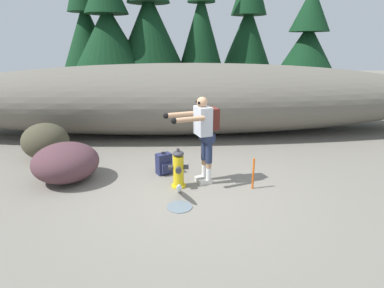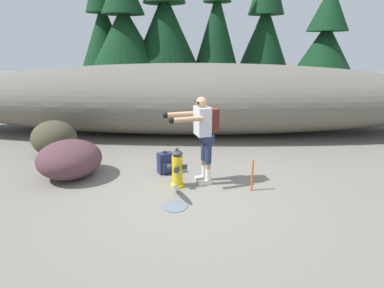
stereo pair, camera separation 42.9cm
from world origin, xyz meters
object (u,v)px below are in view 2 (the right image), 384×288
object	(u,v)px
spare_backpack	(165,163)
boulder_large	(70,159)
fire_hydrant	(177,169)
survey_stake	(252,175)
utility_worker	(203,130)
boulder_mid	(54,138)

from	to	relation	value
spare_backpack	boulder_large	bearing A→B (deg)	-112.17
fire_hydrant	survey_stake	distance (m)	1.40
utility_worker	spare_backpack	world-z (taller)	utility_worker
fire_hydrant	boulder_large	bearing A→B (deg)	168.80
fire_hydrant	utility_worker	distance (m)	0.88
boulder_large	survey_stake	bearing A→B (deg)	-9.50
fire_hydrant	survey_stake	bearing A→B (deg)	-6.76
boulder_large	spare_backpack	bearing A→B (deg)	6.49
boulder_large	fire_hydrant	bearing A→B (deg)	-11.20
utility_worker	spare_backpack	bearing A→B (deg)	-51.30
boulder_mid	survey_stake	xyz separation A→B (m)	(4.46, -1.90, -0.13)
boulder_large	boulder_mid	world-z (taller)	boulder_mid
utility_worker	spare_backpack	size ratio (longest dim) A/B	3.59
utility_worker	boulder_large	xyz separation A→B (m)	(-2.68, 0.27, -0.70)
utility_worker	boulder_mid	xyz separation A→B (m)	(-3.55, 1.56, -0.64)
spare_backpack	survey_stake	distance (m)	1.87
utility_worker	survey_stake	distance (m)	1.24
utility_worker	survey_stake	bearing A→B (deg)	140.96
spare_backpack	survey_stake	xyz separation A→B (m)	(1.67, -0.82, 0.08)
spare_backpack	boulder_mid	world-z (taller)	boulder_mid
fire_hydrant	utility_worker	xyz separation A→B (m)	(0.48, 0.17, 0.72)
fire_hydrant	boulder_mid	bearing A→B (deg)	150.60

